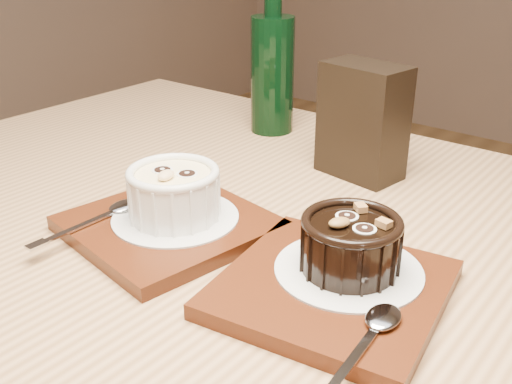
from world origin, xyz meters
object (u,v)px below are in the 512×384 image
(table, at_px, (282,324))
(tray_left, at_px, (169,226))
(ramekin_white, at_px, (174,191))
(tray_right, at_px, (332,289))
(ramekin_dark, at_px, (351,242))
(green_bottle, at_px, (272,70))
(condiment_stand, at_px, (363,121))

(table, bearing_deg, tray_left, -157.52)
(tray_left, bearing_deg, ramekin_white, 57.73)
(tray_right, height_order, ramekin_dark, ramekin_dark)
(tray_right, relative_size, ramekin_dark, 2.07)
(table, height_order, tray_right, tray_right)
(green_bottle, bearing_deg, ramekin_dark, -43.25)
(tray_right, xyz_separation_m, ramekin_dark, (0.00, 0.02, 0.04))
(table, relative_size, condiment_stand, 8.66)
(table, distance_m, ramekin_white, 0.18)
(table, xyz_separation_m, ramekin_dark, (0.08, -0.02, 0.13))
(tray_right, distance_m, ramekin_dark, 0.04)
(tray_right, relative_size, green_bottle, 0.76)
(tray_right, relative_size, condiment_stand, 1.29)
(ramekin_white, relative_size, ramekin_dark, 1.07)
(tray_left, height_order, tray_right, same)
(ramekin_white, relative_size, green_bottle, 0.39)
(tray_right, bearing_deg, ramekin_dark, 85.82)
(tray_right, height_order, condiment_stand, condiment_stand)
(ramekin_dark, distance_m, green_bottle, 0.43)
(table, distance_m, condiment_stand, 0.27)
(ramekin_white, bearing_deg, tray_left, -140.74)
(green_bottle, bearing_deg, table, -50.42)
(tray_left, relative_size, green_bottle, 0.76)
(ramekin_white, xyz_separation_m, tray_right, (0.19, 0.00, -0.04))
(ramekin_white, relative_size, tray_right, 0.52)
(table, relative_size, ramekin_dark, 13.91)
(table, relative_size, green_bottle, 5.08)
(table, bearing_deg, ramekin_white, -159.67)
(table, height_order, ramekin_white, ramekin_white)
(table, xyz_separation_m, tray_right, (0.08, -0.04, 0.10))
(tray_right, bearing_deg, tray_left, -177.63)
(ramekin_white, distance_m, condiment_stand, 0.26)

